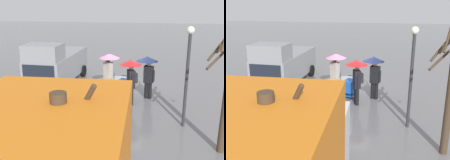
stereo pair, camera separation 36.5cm
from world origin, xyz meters
TOP-DOWN VIEW (x-y plane):
  - ground_plane at (0.00, 0.00)m, footprint 90.00×90.00m
  - slush_patch_near_cluster at (0.44, -1.90)m, footprint 2.75×2.75m
  - slush_patch_under_van at (4.23, 4.12)m, footprint 2.25×2.25m
  - cargo_van_parked_right at (3.78, -1.03)m, footprint 2.32×5.40m
  - shopping_cart_vendor at (-0.24, 0.53)m, footprint 0.79×0.96m
  - hand_dolly_boxes at (0.61, 0.22)m, footprint 0.77×0.85m
  - pedestrian_pink_side at (-0.70, 1.38)m, footprint 1.04×1.04m
  - pedestrian_black_side at (-1.44, 0.50)m, footprint 1.04×1.04m
  - pedestrian_white_side at (0.57, 0.03)m, footprint 1.04×1.04m
  - street_lamp at (-2.95, 3.42)m, footprint 0.28×0.28m

SIDE VIEW (x-z plane):
  - ground_plane at x=0.00m, z-range 0.00..0.00m
  - slush_patch_near_cluster at x=0.44m, z-range 0.00..0.01m
  - slush_patch_under_van at x=4.23m, z-range 0.00..0.01m
  - hand_dolly_boxes at x=0.61m, z-range -0.15..1.16m
  - shopping_cart_vendor at x=-0.24m, z-range 0.06..1.08m
  - cargo_van_parked_right at x=3.78m, z-range -0.12..2.48m
  - pedestrian_pink_side at x=-0.70m, z-range 0.50..2.64m
  - pedestrian_black_side at x=-1.44m, z-range 0.51..2.66m
  - pedestrian_white_side at x=0.57m, z-range 0.51..2.66m
  - street_lamp at x=-2.95m, z-range 0.44..4.30m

